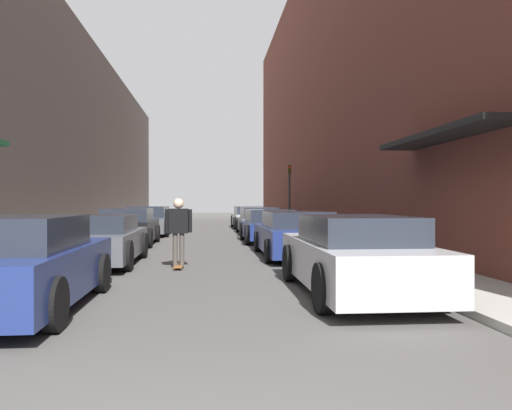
{
  "coord_description": "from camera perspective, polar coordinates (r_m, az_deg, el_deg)",
  "views": [
    {
      "loc": [
        0.18,
        -1.94,
        1.53
      ],
      "look_at": [
        1.51,
        12.0,
        1.44
      ],
      "focal_mm": 35.0,
      "sensor_mm": 36.0,
      "label": 1
    }
  ],
  "objects": [
    {
      "name": "parked_car_right_0",
      "position": [
        8.45,
        11.15,
        -5.68
      ],
      "size": [
        1.87,
        4.58,
        1.31
      ],
      "color": "#B7B7BC",
      "rests_on": "ground"
    },
    {
      "name": "curb_strip_right",
      "position": [
        25.13,
        4.49,
        -2.99
      ],
      "size": [
        1.8,
        45.54,
        0.12
      ],
      "color": "#A3A099",
      "rests_on": "ground"
    },
    {
      "name": "parked_car_left_2",
      "position": [
        18.16,
        -14.37,
        -2.48
      ],
      "size": [
        1.91,
        4.05,
        1.3
      ],
      "color": "black",
      "rests_on": "ground"
    },
    {
      "name": "building_row_right",
      "position": [
        26.42,
        10.88,
        13.4
      ],
      "size": [
        4.9,
        45.54,
        14.98
      ],
      "color": "brown",
      "rests_on": "ground"
    },
    {
      "name": "parked_car_right_3",
      "position": [
        23.67,
        0.37,
        -1.84
      ],
      "size": [
        2.03,
        4.41,
        1.28
      ],
      "color": "gray",
      "rests_on": "ground"
    },
    {
      "name": "ground",
      "position": [
        20.21,
        -5.95,
        -3.98
      ],
      "size": [
        100.18,
        100.18,
        0.0
      ],
      "primitive_type": "plane",
      "color": "#4C4947"
    },
    {
      "name": "curb_strip_left",
      "position": [
        25.19,
        -16.18,
        -3.0
      ],
      "size": [
        1.8,
        45.54,
        0.12
      ],
      "color": "#A3A099",
      "rests_on": "ground"
    },
    {
      "name": "parked_car_left_3",
      "position": [
        23.37,
        -12.13,
        -1.84
      ],
      "size": [
        2.0,
        4.4,
        1.33
      ],
      "color": "#515459",
      "rests_on": "ground"
    },
    {
      "name": "parked_car_left_1",
      "position": [
        12.75,
        -17.54,
        -3.83
      ],
      "size": [
        1.97,
        4.27,
        1.21
      ],
      "color": "#515459",
      "rests_on": "ground"
    },
    {
      "name": "parked_car_right_2",
      "position": [
        18.89,
        1.51,
        -2.44
      ],
      "size": [
        2.02,
        4.03,
        1.24
      ],
      "color": "navy",
      "rests_on": "ground"
    },
    {
      "name": "parked_car_left_0",
      "position": [
        7.82,
        -25.69,
        -6.18
      ],
      "size": [
        1.96,
        4.22,
        1.33
      ],
      "color": "navy",
      "rests_on": "ground"
    },
    {
      "name": "skateboarder",
      "position": [
        11.57,
        -8.85,
        -2.33
      ],
      "size": [
        0.62,
        0.78,
        1.61
      ],
      "color": "brown",
      "rests_on": "ground"
    },
    {
      "name": "traffic_light",
      "position": [
        24.39,
        3.85,
        1.75
      ],
      "size": [
        0.16,
        0.22,
        3.21
      ],
      "color": "#2D2D2D",
      "rests_on": "curb_strip_right"
    },
    {
      "name": "parked_car_right_4",
      "position": [
        28.84,
        -0.76,
        -1.43
      ],
      "size": [
        1.99,
        4.49,
        1.27
      ],
      "color": "#B7B7BC",
      "rests_on": "ground"
    },
    {
      "name": "building_row_left",
      "position": [
        26.04,
        -22.53,
        7.34
      ],
      "size": [
        4.9,
        45.54,
        9.41
      ],
      "color": "#564C47",
      "rests_on": "ground"
    },
    {
      "name": "parked_car_right_1",
      "position": [
        13.96,
        4.52,
        -3.4
      ],
      "size": [
        2.01,
        4.67,
        1.27
      ],
      "color": "navy",
      "rests_on": "ground"
    }
  ]
}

